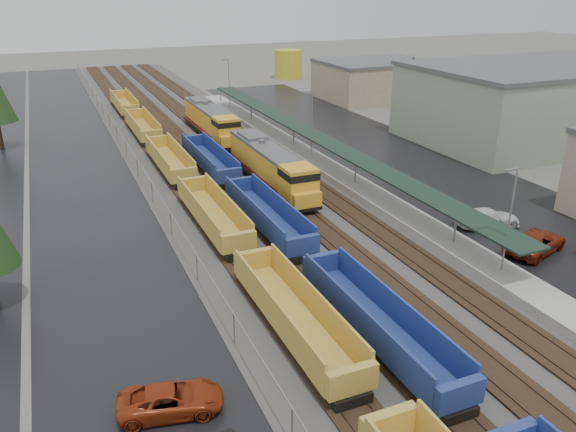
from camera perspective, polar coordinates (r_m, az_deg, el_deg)
name	(u,v)px	position (r m, az deg, el deg)	size (l,w,h in m)	color
ballast_strip	(206,148)	(70.00, -8.31, 6.85)	(20.00, 160.00, 0.08)	#302D2B
trackbed	(206,147)	(69.97, -8.32, 6.95)	(14.60, 160.00, 0.22)	black
west_parking_lot	(77,162)	(67.92, -20.62, 5.12)	(10.00, 160.00, 0.02)	black
east_commuter_lot	(383,152)	(68.61, 9.59, 6.43)	(16.00, 100.00, 0.02)	black
station_platform	(311,155)	(63.92, 2.37, 6.21)	(3.00, 80.00, 8.00)	#9E9B93
chainlink_fence	(128,147)	(66.39, -15.99, 6.76)	(0.08, 160.04, 2.02)	gray
industrial_buildings	(534,111)	(76.37, 23.68, 9.78)	(32.52, 75.30, 9.50)	gray
distant_hills	(213,37)	(225.43, -7.59, 17.60)	(301.00, 140.00, 25.20)	#465441
tree_east	(411,83)	(78.66, 12.41, 13.10)	(4.40, 4.40, 10.00)	#332316
locomotive_lead	(271,167)	(54.77, -1.71, 5.05)	(2.78, 18.32, 4.15)	black
locomotive_trail	(211,121)	(74.04, -7.81, 9.50)	(2.78, 18.32, 4.15)	black
well_string_yellow	(213,214)	(46.42, -7.66, 0.17)	(2.67, 113.26, 2.37)	gold
well_string_blue	(377,322)	(32.31, 9.03, -10.62)	(2.61, 82.83, 2.31)	navy
storage_tank	(288,64)	(122.97, 0.02, 15.18)	(5.84, 5.84, 5.84)	gold
parked_car_west_c	(171,400)	(28.13, -11.81, -17.83)	(4.92, 2.27, 1.37)	#933012
parked_car_east_b	(536,242)	(45.90, 23.85, -2.46)	(5.71, 2.63, 1.59)	maroon
parked_car_east_c	(488,218)	(49.21, 19.69, -0.21)	(5.26, 2.14, 1.53)	white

